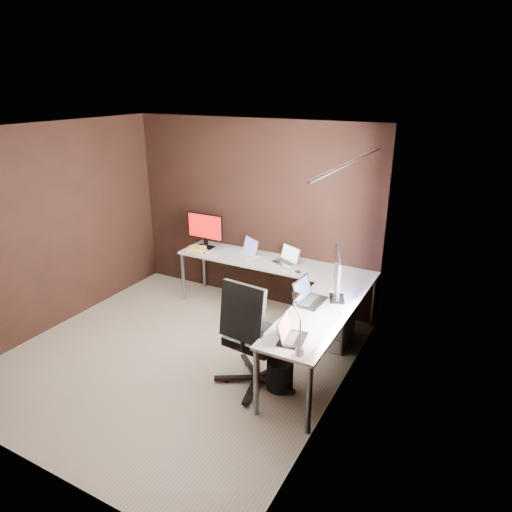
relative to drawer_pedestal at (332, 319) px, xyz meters
The scene contains 15 objects.
room 1.82m from the drawer_pedestal, 135.13° to the right, with size 3.60×3.60×2.50m.
desk 0.71m from the drawer_pedestal, 169.36° to the right, with size 2.65×2.25×0.73m.
drawer_pedestal is the anchor object (origin of this frame).
monitor_left 2.20m from the drawer_pedestal, 168.87° to the left, with size 0.56×0.16×0.49m.
monitor_right 0.81m from the drawer_pedestal, 70.09° to the right, with size 0.26×0.61×0.52m.
laptop_white 1.53m from the drawer_pedestal, 162.89° to the left, with size 0.38×0.35×0.21m.
laptop_silver 0.99m from the drawer_pedestal, 153.64° to the left, with size 0.40×0.35×0.22m.
laptop_black_big 0.72m from the drawer_pedestal, 103.93° to the right, with size 0.28×0.39×0.25m.
laptop_black_small 1.39m from the drawer_pedestal, 89.13° to the right, with size 0.27×0.35×0.21m.
book_stack 2.09m from the drawer_pedestal, behind, with size 0.30×0.27×0.08m.
mouse_left 1.99m from the drawer_pedestal, behind, with size 0.08×0.05×0.03m, color black.
mouse_corner 0.70m from the drawer_pedestal, 163.96° to the left, with size 0.08×0.05×0.03m, color black.
desk_lamp 1.63m from the drawer_pedestal, 84.61° to the right, with size 0.18×0.21×0.53m.
office_chair 1.24m from the drawer_pedestal, 110.02° to the right, with size 0.67×0.67×1.19m.
wastebasket 1.12m from the drawer_pedestal, 98.43° to the right, with size 0.27×0.27×0.32m, color black.
Camera 1 is at (2.88, -3.48, 2.91)m, focal length 32.00 mm.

